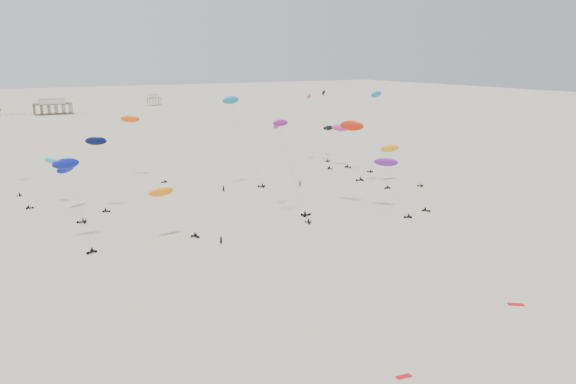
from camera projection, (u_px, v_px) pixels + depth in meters
ground_plane at (139, 149)px, 209.79m from camera, size 900.00×900.00×0.00m
pavilion_main at (53, 107)px, 330.39m from camera, size 21.00×13.00×9.80m
pavilion_small at (154, 100)px, 389.66m from camera, size 9.00×7.00×8.00m
rig_0 at (322, 119)px, 177.21m from camera, size 8.24×17.37×25.12m
rig_1 at (2, 133)px, 143.81m from camera, size 5.04×17.51×24.03m
rig_2 at (355, 148)px, 160.19m from camera, size 7.76×13.58×18.38m
rig_3 at (292, 163)px, 115.53m from camera, size 6.05×7.83×21.30m
rig_4 at (166, 199)px, 104.77m from camera, size 9.11×4.32×10.86m
rig_5 at (326, 120)px, 174.60m from camera, size 6.32×12.35×23.84m
rig_6 at (391, 168)px, 125.23m from camera, size 10.33×10.31×13.38m
rig_7 at (290, 165)px, 121.67m from camera, size 6.10×9.60×20.06m
rig_8 at (392, 152)px, 152.33m from camera, size 7.39×11.56×12.41m
rig_9 at (378, 110)px, 144.48m from camera, size 4.98×6.62×25.34m
rig_10 at (133, 124)px, 155.67m from camera, size 9.37×13.74×19.57m
rig_11 at (45, 172)px, 128.58m from camera, size 8.21×4.09×11.57m
rig_12 at (70, 179)px, 100.48m from camera, size 5.40×9.50×16.50m
rig_13 at (68, 178)px, 123.06m from camera, size 5.27×15.49×14.53m
rig_14 at (98, 152)px, 122.80m from camera, size 4.99×4.62×16.93m
rig_15 at (344, 131)px, 172.33m from camera, size 6.53×15.33×16.02m
rig_17 at (237, 116)px, 143.73m from camera, size 10.51×6.09×24.13m
rig_18 at (358, 135)px, 124.29m from camera, size 8.99×17.19×22.52m
rig_19 at (328, 136)px, 189.35m from camera, size 8.61×10.31×13.28m
spectator_0 at (221, 245)px, 103.48m from camera, size 0.84×0.75×1.90m
spectator_1 at (300, 187)px, 149.11m from camera, size 1.00×0.68×1.90m
spectator_3 at (224, 192)px, 143.02m from camera, size 0.76×0.53×2.06m
grounded_kite_a at (516, 305)px, 78.54m from camera, size 2.29×2.07×0.08m
grounded_kite_b at (404, 377)px, 60.92m from camera, size 1.88×0.95×0.07m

